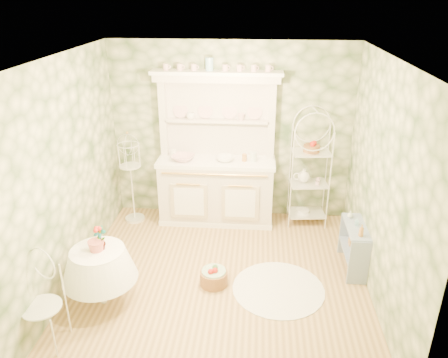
# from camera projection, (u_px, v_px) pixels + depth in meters

# --- Properties ---
(floor) EXTENTS (3.60, 3.60, 0.00)m
(floor) POSITION_uv_depth(u_px,v_px,m) (221.00, 278.00, 5.49)
(floor) COLOR tan
(floor) RESTS_ON ground
(ceiling) EXTENTS (3.60, 3.60, 0.00)m
(ceiling) POSITION_uv_depth(u_px,v_px,m) (220.00, 58.00, 4.41)
(ceiling) COLOR white
(ceiling) RESTS_ON floor
(wall_left) EXTENTS (3.60, 3.60, 0.00)m
(wall_left) POSITION_uv_depth(u_px,v_px,m) (67.00, 175.00, 5.08)
(wall_left) COLOR beige
(wall_left) RESTS_ON floor
(wall_right) EXTENTS (3.60, 3.60, 0.00)m
(wall_right) POSITION_uv_depth(u_px,v_px,m) (383.00, 186.00, 4.81)
(wall_right) COLOR beige
(wall_right) RESTS_ON floor
(wall_back) EXTENTS (3.60, 3.60, 0.00)m
(wall_back) POSITION_uv_depth(u_px,v_px,m) (231.00, 133.00, 6.59)
(wall_back) COLOR beige
(wall_back) RESTS_ON floor
(wall_front) EXTENTS (3.60, 3.60, 0.00)m
(wall_front) POSITION_uv_depth(u_px,v_px,m) (199.00, 276.00, 3.30)
(wall_front) COLOR beige
(wall_front) RESTS_ON floor
(kitchen_dresser) EXTENTS (1.87, 0.61, 2.29)m
(kitchen_dresser) POSITION_uv_depth(u_px,v_px,m) (216.00, 151.00, 6.43)
(kitchen_dresser) COLOR silver
(kitchen_dresser) RESTS_ON floor
(bakers_rack) EXTENTS (0.65, 0.49, 1.93)m
(bakers_rack) POSITION_uv_depth(u_px,v_px,m) (310.00, 164.00, 6.45)
(bakers_rack) COLOR white
(bakers_rack) RESTS_ON floor
(side_shelf) EXTENTS (0.29, 0.73, 0.62)m
(side_shelf) POSITION_uv_depth(u_px,v_px,m) (354.00, 247.00, 5.59)
(side_shelf) COLOR #8396B4
(side_shelf) RESTS_ON floor
(round_table) EXTENTS (0.91, 0.91, 0.76)m
(round_table) POSITION_uv_depth(u_px,v_px,m) (100.00, 275.00, 4.92)
(round_table) COLOR white
(round_table) RESTS_ON floor
(cafe_chair) EXTENTS (0.56, 0.56, 0.93)m
(cafe_chair) POSITION_uv_depth(u_px,v_px,m) (41.00, 306.00, 4.32)
(cafe_chair) COLOR white
(cafe_chair) RESTS_ON floor
(birdcage_stand) EXTENTS (0.37, 0.37, 1.44)m
(birdcage_stand) POSITION_uv_depth(u_px,v_px,m) (131.00, 178.00, 6.60)
(birdcage_stand) COLOR white
(birdcage_stand) RESTS_ON floor
(floor_basket) EXTENTS (0.42, 0.42, 0.21)m
(floor_basket) POSITION_uv_depth(u_px,v_px,m) (214.00, 277.00, 5.35)
(floor_basket) COLOR #936236
(floor_basket) RESTS_ON floor
(lace_rug) EXTENTS (1.30, 1.30, 0.01)m
(lace_rug) POSITION_uv_depth(u_px,v_px,m) (278.00, 289.00, 5.29)
(lace_rug) COLOR white
(lace_rug) RESTS_ON floor
(bowl_floral) EXTENTS (0.39, 0.39, 0.08)m
(bowl_floral) POSITION_uv_depth(u_px,v_px,m) (183.00, 160.00, 6.46)
(bowl_floral) COLOR white
(bowl_floral) RESTS_ON kitchen_dresser
(bowl_white) EXTENTS (0.28, 0.28, 0.08)m
(bowl_white) POSITION_uv_depth(u_px,v_px,m) (225.00, 161.00, 6.44)
(bowl_white) COLOR white
(bowl_white) RESTS_ON kitchen_dresser
(cup_left) EXTENTS (0.13, 0.13, 0.10)m
(cup_left) POSITION_uv_depth(u_px,v_px,m) (190.00, 117.00, 6.42)
(cup_left) COLOR white
(cup_left) RESTS_ON kitchen_dresser
(cup_right) EXTENTS (0.14, 0.14, 0.10)m
(cup_right) POSITION_uv_depth(u_px,v_px,m) (241.00, 118.00, 6.37)
(cup_right) COLOR white
(cup_right) RESTS_ON kitchen_dresser
(potted_geranium) EXTENTS (0.16, 0.13, 0.28)m
(potted_geranium) POSITION_uv_depth(u_px,v_px,m) (101.00, 238.00, 4.75)
(potted_geranium) COLOR #3F7238
(potted_geranium) RESTS_ON round_table
(bottle_amber) EXTENTS (0.06, 0.06, 0.15)m
(bottle_amber) POSITION_uv_depth(u_px,v_px,m) (361.00, 231.00, 5.22)
(bottle_amber) COLOR #B17836
(bottle_amber) RESTS_ON side_shelf
(bottle_blue) EXTENTS (0.05, 0.05, 0.10)m
(bottle_blue) POSITION_uv_depth(u_px,v_px,m) (357.00, 223.00, 5.47)
(bottle_blue) COLOR #8BC3DD
(bottle_blue) RESTS_ON side_shelf
(bottle_glass) EXTENTS (0.08, 0.08, 0.09)m
(bottle_glass) POSITION_uv_depth(u_px,v_px,m) (350.00, 215.00, 5.66)
(bottle_glass) COLOR silver
(bottle_glass) RESTS_ON side_shelf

